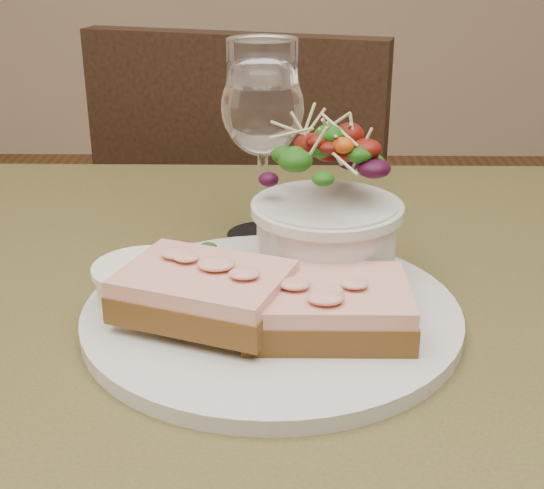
{
  "coord_description": "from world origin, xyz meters",
  "views": [
    {
      "loc": [
        0.01,
        -0.52,
        1.03
      ],
      "look_at": [
        -0.0,
        0.0,
        0.81
      ],
      "focal_mm": 50.0,
      "sensor_mm": 36.0,
      "label": 1
    }
  ],
  "objects_px": {
    "sandwich_back": "(204,291)",
    "ramekin": "(145,285)",
    "salad_bowl": "(327,205)",
    "wine_glass": "(263,113)",
    "cafe_table": "(274,425)",
    "dinner_plate": "(272,314)",
    "sandwich_front": "(327,307)",
    "chair_far": "(269,364)"
  },
  "relations": [
    {
      "from": "sandwich_back",
      "to": "ramekin",
      "type": "relative_size",
      "value": 1.97
    },
    {
      "from": "salad_bowl",
      "to": "wine_glass",
      "type": "xyz_separation_m",
      "value": [
        -0.06,
        0.1,
        0.05
      ]
    },
    {
      "from": "cafe_table",
      "to": "salad_bowl",
      "type": "distance_m",
      "value": 0.19
    },
    {
      "from": "salad_bowl",
      "to": "wine_glass",
      "type": "relative_size",
      "value": 0.73
    },
    {
      "from": "wine_glass",
      "to": "cafe_table",
      "type": "bearing_deg",
      "value": -85.55
    },
    {
      "from": "dinner_plate",
      "to": "sandwich_back",
      "type": "bearing_deg",
      "value": -155.5
    },
    {
      "from": "cafe_table",
      "to": "ramekin",
      "type": "relative_size",
      "value": 11.17
    },
    {
      "from": "sandwich_back",
      "to": "sandwich_front",
      "type": "bearing_deg",
      "value": 15.5
    },
    {
      "from": "sandwich_front",
      "to": "sandwich_back",
      "type": "bearing_deg",
      "value": 174.82
    },
    {
      "from": "chair_far",
      "to": "sandwich_back",
      "type": "bearing_deg",
      "value": 102.79
    },
    {
      "from": "chair_far",
      "to": "dinner_plate",
      "type": "relative_size",
      "value": 3.12
    },
    {
      "from": "sandwich_front",
      "to": "wine_glass",
      "type": "xyz_separation_m",
      "value": [
        -0.05,
        0.2,
        0.1
      ]
    },
    {
      "from": "chair_far",
      "to": "sandwich_back",
      "type": "distance_m",
      "value": 0.85
    },
    {
      "from": "sandwich_front",
      "to": "ramekin",
      "type": "distance_m",
      "value": 0.14
    },
    {
      "from": "ramekin",
      "to": "wine_glass",
      "type": "bearing_deg",
      "value": 63.46
    },
    {
      "from": "chair_far",
      "to": "wine_glass",
      "type": "height_order",
      "value": "wine_glass"
    },
    {
      "from": "cafe_table",
      "to": "dinner_plate",
      "type": "height_order",
      "value": "dinner_plate"
    },
    {
      "from": "chair_far",
      "to": "dinner_plate",
      "type": "distance_m",
      "value": 0.81
    },
    {
      "from": "dinner_plate",
      "to": "wine_glass",
      "type": "distance_m",
      "value": 0.2
    },
    {
      "from": "ramekin",
      "to": "sandwich_front",
      "type": "bearing_deg",
      "value": -11.11
    },
    {
      "from": "dinner_plate",
      "to": "sandwich_front",
      "type": "bearing_deg",
      "value": -36.49
    },
    {
      "from": "salad_bowl",
      "to": "wine_glass",
      "type": "bearing_deg",
      "value": 118.77
    },
    {
      "from": "chair_far",
      "to": "sandwich_back",
      "type": "relative_size",
      "value": 6.4
    },
    {
      "from": "dinner_plate",
      "to": "salad_bowl",
      "type": "xyz_separation_m",
      "value": [
        0.04,
        0.07,
        0.07
      ]
    },
    {
      "from": "sandwich_front",
      "to": "salad_bowl",
      "type": "xyz_separation_m",
      "value": [
        0.0,
        0.1,
        0.04
      ]
    },
    {
      "from": "cafe_table",
      "to": "dinner_plate",
      "type": "distance_m",
      "value": 0.11
    },
    {
      "from": "sandwich_back",
      "to": "salad_bowl",
      "type": "relative_size",
      "value": 1.11
    },
    {
      "from": "sandwich_front",
      "to": "wine_glass",
      "type": "height_order",
      "value": "wine_glass"
    },
    {
      "from": "sandwich_front",
      "to": "salad_bowl",
      "type": "bearing_deg",
      "value": 87.29
    },
    {
      "from": "dinner_plate",
      "to": "ramekin",
      "type": "bearing_deg",
      "value": -178.17
    },
    {
      "from": "salad_bowl",
      "to": "cafe_table",
      "type": "bearing_deg",
      "value": -125.45
    },
    {
      "from": "dinner_plate",
      "to": "ramekin",
      "type": "relative_size",
      "value": 4.03
    },
    {
      "from": "cafe_table",
      "to": "dinner_plate",
      "type": "bearing_deg",
      "value": -104.05
    },
    {
      "from": "chair_far",
      "to": "salad_bowl",
      "type": "bearing_deg",
      "value": 111.2
    },
    {
      "from": "cafe_table",
      "to": "sandwich_back",
      "type": "relative_size",
      "value": 5.69
    },
    {
      "from": "chair_far",
      "to": "wine_glass",
      "type": "distance_m",
      "value": 0.77
    },
    {
      "from": "ramekin",
      "to": "chair_far",
      "type": "bearing_deg",
      "value": 83.15
    },
    {
      "from": "cafe_table",
      "to": "sandwich_back",
      "type": "xyz_separation_m",
      "value": [
        -0.05,
        -0.03,
        0.14
      ]
    },
    {
      "from": "sandwich_front",
      "to": "wine_glass",
      "type": "relative_size",
      "value": 0.68
    },
    {
      "from": "sandwich_back",
      "to": "ramekin",
      "type": "bearing_deg",
      "value": 178.19
    },
    {
      "from": "chair_far",
      "to": "sandwich_back",
      "type": "height_order",
      "value": "chair_far"
    },
    {
      "from": "sandwich_front",
      "to": "sandwich_back",
      "type": "relative_size",
      "value": 0.85
    }
  ]
}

